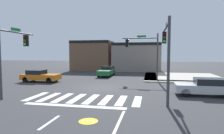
# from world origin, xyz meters

# --- Properties ---
(ground_plane) EXTENTS (120.00, 120.00, 0.00)m
(ground_plane) POSITION_xyz_m (0.00, 0.00, 0.00)
(ground_plane) COLOR #353538
(crosswalk_near) EXTENTS (8.31, 3.09, 0.01)m
(crosswalk_near) POSITION_xyz_m (0.00, -4.50, 0.00)
(crosswalk_near) COLOR silver
(crosswalk_near) RESTS_ON ground_plane
(bike_detector_marking) EXTENTS (0.96, 0.96, 0.01)m
(bike_detector_marking) POSITION_xyz_m (1.79, -9.00, 0.00)
(bike_detector_marking) COLOR yellow
(bike_detector_marking) RESTS_ON ground_plane
(curb_corner_northeast) EXTENTS (10.00, 10.60, 0.15)m
(curb_corner_northeast) POSITION_xyz_m (8.49, 9.42, 0.07)
(curb_corner_northeast) COLOR #B2AA9E
(curb_corner_northeast) RESTS_ON ground_plane
(storefront_row) EXTENTS (16.54, 6.51, 5.63)m
(storefront_row) POSITION_xyz_m (-1.61, 19.03, 2.71)
(storefront_row) COLOR brown
(storefront_row) RESTS_ON ground_plane
(traffic_signal_southeast) EXTENTS (0.32, 5.49, 5.59)m
(traffic_signal_southeast) POSITION_xyz_m (5.85, -3.59, 3.91)
(traffic_signal_southeast) COLOR #383A3D
(traffic_signal_southeast) RESTS_ON ground_plane
(traffic_signal_northeast) EXTENTS (4.30, 0.32, 5.68)m
(traffic_signal_northeast) POSITION_xyz_m (3.95, 6.03, 3.83)
(traffic_signal_northeast) COLOR #383A3D
(traffic_signal_northeast) RESTS_ON ground_plane
(traffic_signal_southwest) EXTENTS (0.32, 4.12, 5.31)m
(traffic_signal_southwest) POSITION_xyz_m (-5.72, -4.54, 3.69)
(traffic_signal_southwest) COLOR #383A3D
(traffic_signal_southwest) RESTS_ON ground_plane
(car_orange) EXTENTS (4.34, 1.79, 1.38)m
(car_orange) POSITION_xyz_m (-7.82, 2.53, 0.69)
(car_orange) COLOR orange
(car_orange) RESTS_ON ground_plane
(car_silver) EXTENTS (4.37, 1.72, 1.38)m
(car_silver) POSITION_xyz_m (8.99, -1.76, 0.71)
(car_silver) COLOR #B7BABF
(car_silver) RESTS_ON ground_plane
(car_green) EXTENTS (1.74, 4.76, 1.38)m
(car_green) POSITION_xyz_m (-1.49, 9.73, 0.72)
(car_green) COLOR #1E6638
(car_green) RESTS_ON ground_plane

